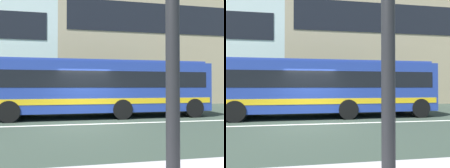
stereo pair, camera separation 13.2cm
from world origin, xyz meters
The scene contains 5 objects.
ground_plane centered at (0.00, 0.00, 0.00)m, with size 160.00×160.00×0.00m, color #2A352C.
lane_centre_line centered at (0.00, 0.00, 0.00)m, with size 60.00×0.16×0.01m, color silver.
hedge_row_far centered at (-0.78, 5.67, 0.49)m, with size 13.89×1.10×0.97m, color #264625.
apartment_block_right centered at (7.16, 13.16, 6.87)m, with size 18.65×9.22×13.73m.
transit_bus centered at (1.17, 2.19, 1.67)m, with size 11.26×2.71×3.02m.
Camera 1 is at (-0.20, -8.64, 1.64)m, focal length 31.54 mm.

